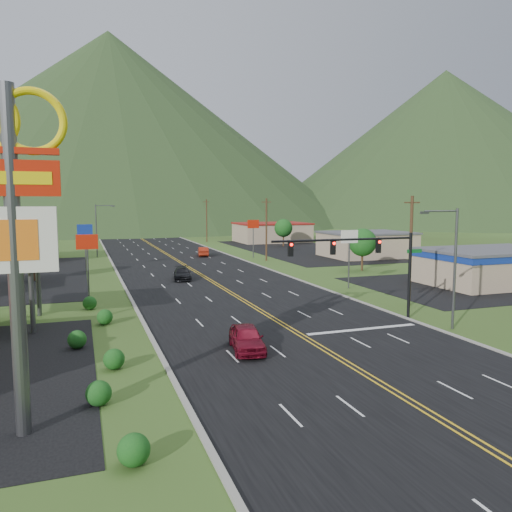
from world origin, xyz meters
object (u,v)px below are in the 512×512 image
object	(u,v)px
traffic_signal	(367,255)
car_dark_mid	(182,274)
streetlight_east	(452,260)
car_red_far	(203,252)
pylon_sign	(12,207)
car_red_near	(247,339)
streetlight_west	(98,227)

from	to	relation	value
traffic_signal	car_dark_mid	bearing A→B (deg)	110.10
streetlight_east	car_red_far	world-z (taller)	streetlight_east
pylon_sign	car_red_near	world-z (taller)	pylon_sign
car_red_near	car_red_far	xyz separation A→B (m)	(10.28, 55.13, -0.04)
pylon_sign	traffic_signal	world-z (taller)	pylon_sign
streetlight_west	car_dark_mid	bearing A→B (deg)	-73.92
traffic_signal	streetlight_west	xyz separation A→B (m)	(-18.16, 56.00, -0.15)
pylon_sign	car_red_near	bearing A→B (deg)	32.58
car_red_far	pylon_sign	bearing A→B (deg)	80.29
streetlight_west	car_red_near	size ratio (longest dim) A/B	1.87
traffic_signal	car_red_near	size ratio (longest dim) A/B	2.72
car_red_far	traffic_signal	bearing A→B (deg)	101.08
streetlight_west	car_red_far	bearing A→B (deg)	-16.48
pylon_sign	car_dark_mid	xyz separation A→B (m)	(13.96, 38.03, -8.58)
streetlight_east	car_red_far	bearing A→B (deg)	95.93
streetlight_east	car_red_far	distance (m)	55.40
traffic_signal	streetlight_west	bearing A→B (deg)	107.97
car_red_near	car_red_far	distance (m)	56.08
traffic_signal	car_red_far	distance (m)	51.14
pylon_sign	streetlight_east	bearing A→B (deg)	15.85
streetlight_west	traffic_signal	bearing A→B (deg)	-72.03
traffic_signal	streetlight_west	size ratio (longest dim) A/B	1.46
streetlight_east	car_red_near	world-z (taller)	streetlight_east
streetlight_west	car_red_far	world-z (taller)	streetlight_west
streetlight_west	car_red_far	distance (m)	18.42
car_red_near	car_dark_mid	world-z (taller)	car_red_near
traffic_signal	car_red_near	distance (m)	12.86
traffic_signal	car_red_far	xyz separation A→B (m)	(-1.01, 50.93, -4.55)
car_red_near	streetlight_east	bearing A→B (deg)	9.80
pylon_sign	streetlight_east	world-z (taller)	pylon_sign
car_dark_mid	car_red_far	xyz separation A→B (m)	(8.52, 24.90, 0.07)
streetlight_east	streetlight_west	xyz separation A→B (m)	(-22.86, 60.00, 0.00)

